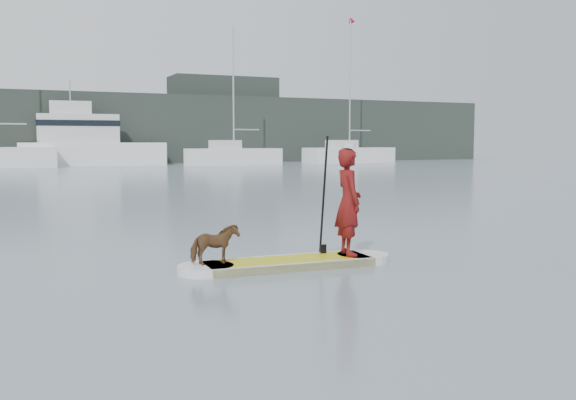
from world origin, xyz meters
name	(u,v)px	position (x,y,z in m)	size (l,w,h in m)	color
ground	(221,358)	(0.00, 0.00, 0.00)	(140.00, 140.00, 0.00)	slate
paddleboard	(288,263)	(2.16, 3.42, 0.06)	(3.30, 0.91, 0.12)	gold
paddler	(348,202)	(3.15, 3.38, 0.94)	(0.60, 0.39, 1.64)	maroon
white_cap	(349,146)	(3.15, 3.38, 1.79)	(0.22, 0.22, 0.07)	silver
dog	(215,245)	(1.04, 3.47, 0.40)	(0.31, 0.67, 0.57)	#51311B
paddle	(323,210)	(2.87, 3.65, 0.80)	(0.10, 0.30, 2.00)	black
sailboat_e	(233,155)	(15.34, 43.68, 0.79)	(7.81, 3.25, 11.01)	white
sailboat_f	(349,153)	(26.66, 44.92, 0.86)	(8.69, 3.46, 12.68)	white
motor_yacht_a	(87,142)	(4.57, 47.69, 1.86)	(11.24, 4.29, 6.60)	white
shore_mass	(22,128)	(0.00, 53.00, 3.00)	(90.00, 6.00, 6.00)	black
shore_building_east	(224,120)	(18.00, 54.00, 4.00)	(10.00, 4.00, 8.00)	black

